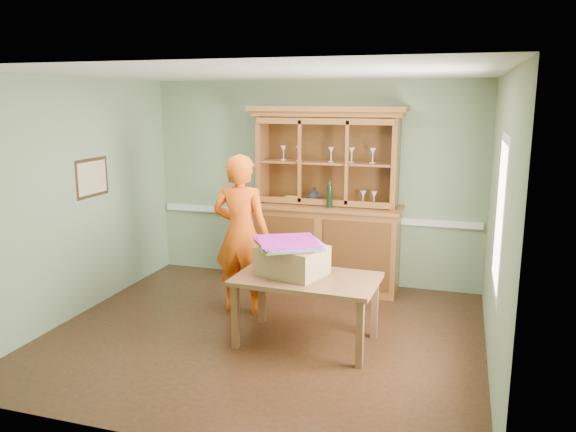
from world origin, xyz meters
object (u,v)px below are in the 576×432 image
(china_hutch, at_px, (325,226))
(dining_table, at_px, (307,285))
(cardboard_box, at_px, (292,260))
(person, at_px, (241,234))

(china_hutch, xyz_separation_m, dining_table, (0.25, -1.79, -0.20))
(china_hutch, relative_size, dining_table, 1.63)
(china_hutch, distance_m, cardboard_box, 1.75)
(cardboard_box, bearing_deg, dining_table, -15.20)
(cardboard_box, relative_size, person, 0.34)
(cardboard_box, height_order, person, person)
(china_hutch, distance_m, dining_table, 1.82)
(china_hutch, relative_size, cardboard_box, 3.80)
(dining_table, height_order, person, person)
(china_hutch, height_order, person, china_hutch)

